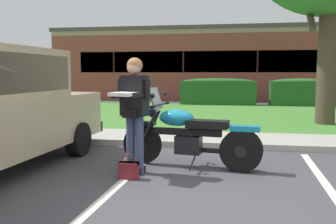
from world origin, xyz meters
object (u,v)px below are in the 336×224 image
(hedge_center_left, at_px, (302,92))
(brick_building, at_px, (253,65))
(motorcycle, at_px, (195,137))
(handbag, at_px, (129,169))
(hedge_left, at_px, (218,91))
(rider_person, at_px, (134,106))

(hedge_center_left, xyz_separation_m, brick_building, (-1.76, 6.77, 1.32))
(motorcycle, bearing_deg, hedge_center_left, 72.50)
(handbag, distance_m, hedge_center_left, 12.78)
(hedge_left, bearing_deg, rider_person, -93.75)
(motorcycle, xyz_separation_m, rider_person, (-0.85, -0.48, 0.52))
(rider_person, xyz_separation_m, brick_building, (2.63, 18.46, 0.96))
(rider_person, bearing_deg, motorcycle, 29.35)
(handbag, relative_size, hedge_left, 0.11)
(handbag, height_order, hedge_center_left, hedge_center_left)
(handbag, xyz_separation_m, hedge_center_left, (4.38, 11.99, 0.51))
(motorcycle, bearing_deg, brick_building, 84.35)
(handbag, bearing_deg, motorcycle, 42.52)
(hedge_left, height_order, brick_building, brick_building)
(hedge_left, bearing_deg, motorcycle, -89.59)
(hedge_left, distance_m, brick_building, 7.14)
(rider_person, distance_m, brick_building, 18.67)
(motorcycle, relative_size, rider_person, 1.31)
(hedge_left, bearing_deg, brick_building, 74.64)
(motorcycle, relative_size, hedge_left, 0.67)
(rider_person, distance_m, handbag, 0.91)
(hedge_left, relative_size, hedge_center_left, 1.25)
(rider_person, relative_size, hedge_center_left, 0.64)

